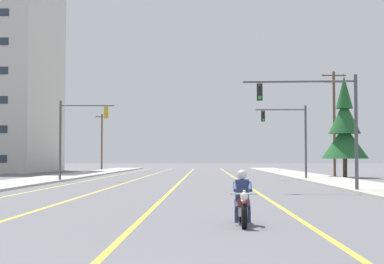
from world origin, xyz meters
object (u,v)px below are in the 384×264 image
(traffic_signal_near_left, at_px, (76,129))
(traffic_signal_mid_right, at_px, (291,131))
(motorcycle_with_rider, at_px, (242,203))
(traffic_signal_near_right, at_px, (322,113))
(conifer_tree_right_verge_far, at_px, (345,131))
(utility_pole_right_far, at_px, (334,120))
(utility_pole_left_far, at_px, (102,141))

(traffic_signal_near_left, height_order, traffic_signal_mid_right, same)
(motorcycle_with_rider, height_order, traffic_signal_near_right, traffic_signal_near_right)
(traffic_signal_mid_right, bearing_deg, conifer_tree_right_verge_far, 40.09)
(conifer_tree_right_verge_far, bearing_deg, traffic_signal_near_left, -158.60)
(traffic_signal_near_left, bearing_deg, traffic_signal_mid_right, 13.86)
(utility_pole_right_far, height_order, utility_pole_left_far, utility_pole_right_far)
(traffic_signal_near_right, distance_m, utility_pole_right_far, 28.07)
(utility_pole_right_far, distance_m, utility_pole_left_far, 42.20)
(traffic_signal_near_left, xyz_separation_m, traffic_signal_mid_right, (17.19, 4.24, 0.00))
(motorcycle_with_rider, distance_m, traffic_signal_near_left, 31.26)
(motorcycle_with_rider, height_order, conifer_tree_right_verge_far, conifer_tree_right_verge_far)
(traffic_signal_mid_right, relative_size, conifer_tree_right_verge_far, 0.66)
(traffic_signal_near_right, bearing_deg, motorcycle_with_rider, -108.77)
(motorcycle_with_rider, bearing_deg, traffic_signal_near_left, 110.60)
(traffic_signal_near_left, xyz_separation_m, utility_pole_right_far, (22.82, 13.48, 1.54))
(traffic_signal_mid_right, height_order, utility_pole_left_far, utility_pole_left_far)
(motorcycle_with_rider, distance_m, traffic_signal_mid_right, 34.08)
(traffic_signal_near_right, relative_size, conifer_tree_right_verge_far, 0.66)
(motorcycle_with_rider, bearing_deg, traffic_signal_mid_right, 79.36)
(utility_pole_right_far, distance_m, conifer_tree_right_verge_far, 4.75)
(motorcycle_with_rider, bearing_deg, conifer_tree_right_verge_far, 72.73)
(traffic_signal_mid_right, distance_m, utility_pole_left_far, 46.33)
(traffic_signal_near_right, distance_m, traffic_signal_mid_right, 18.02)
(utility_pole_right_far, bearing_deg, traffic_signal_mid_right, -121.34)
(traffic_signal_near_right, bearing_deg, traffic_signal_mid_right, 86.65)
(traffic_signal_near_left, height_order, utility_pole_right_far, utility_pole_right_far)
(traffic_signal_near_right, distance_m, traffic_signal_near_left, 21.20)
(utility_pole_left_far, distance_m, conifer_tree_right_verge_far, 45.59)
(utility_pole_right_far, bearing_deg, traffic_signal_near_right, -103.78)
(traffic_signal_near_left, distance_m, conifer_tree_right_verge_far, 24.43)
(motorcycle_with_rider, distance_m, utility_pole_left_far, 75.50)
(motorcycle_with_rider, relative_size, traffic_signal_near_right, 0.35)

